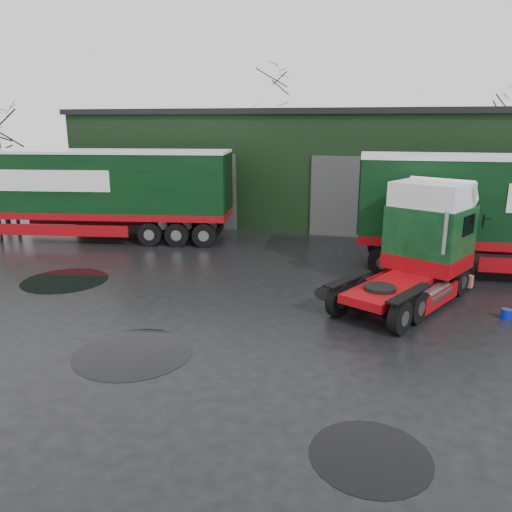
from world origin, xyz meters
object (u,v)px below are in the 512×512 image
at_px(trailer_left, 87,195).
at_px(tree_back_a, 271,132).
at_px(hero_tractor, 406,247).
at_px(wash_bucket, 506,314).
at_px(warehouse, 360,164).
at_px(tree_back_b, 479,147).

height_order(trailer_left, tree_back_a, tree_back_a).
relative_size(hero_tractor, wash_bucket, 19.64).
distance_m(warehouse, wash_bucket, 17.08).
bearing_deg(hero_tractor, wash_bucket, 19.40).
height_order(hero_tractor, tree_back_a, tree_back_a).
xyz_separation_m(hero_tractor, tree_back_a, (-10.50, 25.50, 2.84)).
relative_size(hero_tractor, tree_back_b, 0.82).
distance_m(warehouse, trailer_left, 15.94).
bearing_deg(warehouse, trailer_left, -141.05).
bearing_deg(hero_tractor, warehouse, 126.07).
bearing_deg(tree_back_a, warehouse, -51.34).
distance_m(warehouse, tree_back_b, 12.82).
relative_size(trailer_left, tree_back_a, 1.48).
bearing_deg(trailer_left, warehouse, -61.31).
distance_m(hero_tractor, tree_back_b, 26.15).
height_order(hero_tractor, tree_back_b, tree_back_b).
xyz_separation_m(wash_bucket, tree_back_a, (-13.49, 25.89, 4.60)).
relative_size(warehouse, tree_back_b, 4.32).
distance_m(tree_back_a, tree_back_b, 16.03).
bearing_deg(wash_bucket, tree_back_a, 117.52).
relative_size(wash_bucket, tree_back_b, 0.04).
bearing_deg(hero_tractor, trailer_left, -173.38).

